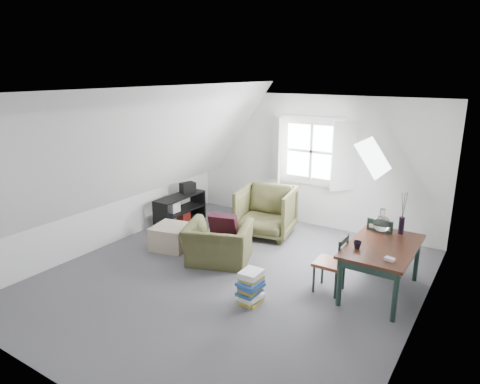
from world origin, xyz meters
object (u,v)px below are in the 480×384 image
Objects in this scene: dining_chair_near at (332,263)px; armchair_far at (266,235)px; armchair_near at (219,262)px; dining_chair_far at (381,244)px; dining_table at (382,251)px; media_shelf at (179,212)px; ottoman at (172,237)px; magazine_stack at (251,287)px.

armchair_far is at bearing -132.96° from dining_chair_near.
dining_chair_far is (2.22, 1.02, 0.46)m from armchair_near.
dining_table is 4.09m from media_shelf.
magazine_stack reaches higher than ottoman.
dining_chair_near reaches higher than dining_table.
armchair_far is (0.05, 1.43, 0.00)m from armchair_near.
dining_table reaches higher than ottoman.
dining_chair_far is 2.14m from magazine_stack.
armchair_near is 2.50m from dining_table.
media_shelf is (-3.87, -0.04, -0.20)m from dining_chair_far.
dining_chair_far is 3.87m from media_shelf.
dining_table reaches higher than armchair_far.
dining_table is at bearing -35.30° from armchair_far.
dining_chair_far is 2.04× the size of magazine_stack.
armchair_far is 2.27× the size of magazine_stack.
magazine_stack reaches higher than armchair_near.
media_shelf is 3.22m from magazine_stack.
armchair_far is 1.66× the size of ottoman.
dining_chair_near is 0.72× the size of media_shelf.
ottoman is 1.37× the size of magazine_stack.
dining_chair_near reaches higher than ottoman.
dining_table is 1.82m from magazine_stack.
dining_table is at bearing 114.62° from dining_chair_near.
armchair_near is at bearing -103.68° from armchair_far.
armchair_near is 0.70× the size of dining_table.
armchair_near is 1.65× the size of ottoman.
ottoman is at bearing -138.78° from armchair_far.
dining_table reaches higher than armchair_near.
armchair_near is 1.19× the size of dining_chair_near.
dining_chair_far is (3.22, 0.99, 0.26)m from ottoman.
armchair_far is 1.12× the size of dining_chair_far.
dining_chair_near is 1.16m from magazine_stack.
dining_chair_far is at bearing 17.03° from ottoman.
magazine_stack is (-0.77, -0.84, -0.21)m from dining_chair_near.
media_shelf is at bearing -51.44° from armchair_near.
armchair_far is 2.63m from dining_table.
dining_chair_near is at bearing 161.90° from armchair_near.
ottoman is 2.21m from magazine_stack.
armchair_near is 0.86× the size of media_shelf.
dining_chair_far reaches higher than dining_table.
dining_chair_far reaches higher than dining_chair_near.
dining_chair_near is (1.83, 0.08, 0.43)m from armchair_near.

